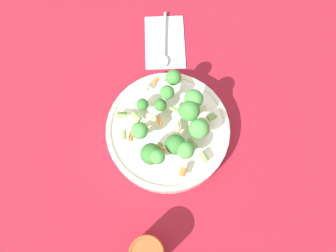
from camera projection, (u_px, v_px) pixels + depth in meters
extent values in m
plane|color=maroon|center=(168.00, 134.00, 0.83)|extent=(3.00, 3.00, 0.00)
cylinder|color=silver|center=(168.00, 131.00, 0.80)|extent=(0.30, 0.30, 0.04)
torus|color=silver|center=(168.00, 129.00, 0.78)|extent=(0.30, 0.30, 0.01)
cylinder|color=#8CB766|center=(143.00, 107.00, 0.79)|extent=(0.01, 0.01, 0.01)
sphere|color=#33722D|center=(142.00, 104.00, 0.77)|extent=(0.03, 0.03, 0.03)
cylinder|color=#8CB766|center=(167.00, 96.00, 0.76)|extent=(0.01, 0.01, 0.02)
sphere|color=#3D8438|center=(167.00, 92.00, 0.74)|extent=(0.03, 0.03, 0.03)
cylinder|color=#8CB766|center=(152.00, 157.00, 0.74)|extent=(0.02, 0.02, 0.02)
sphere|color=#33722D|center=(151.00, 154.00, 0.71)|extent=(0.05, 0.05, 0.05)
cylinder|color=#8CB766|center=(175.00, 148.00, 0.75)|extent=(0.02, 0.02, 0.02)
sphere|color=#33722D|center=(175.00, 144.00, 0.72)|extent=(0.05, 0.05, 0.05)
cylinder|color=#8CB766|center=(189.00, 115.00, 0.75)|extent=(0.02, 0.02, 0.02)
sphere|color=#3D8438|center=(190.00, 111.00, 0.72)|extent=(0.05, 0.05, 0.05)
cylinder|color=#8CB766|center=(185.00, 153.00, 0.73)|extent=(0.01, 0.01, 0.02)
sphere|color=#479342|center=(186.00, 150.00, 0.71)|extent=(0.04, 0.04, 0.04)
cylinder|color=#8CB766|center=(198.00, 133.00, 0.75)|extent=(0.02, 0.02, 0.02)
sphere|color=#479342|center=(199.00, 129.00, 0.72)|extent=(0.05, 0.05, 0.05)
cylinder|color=#8CB766|center=(173.00, 82.00, 0.79)|extent=(0.01, 0.01, 0.02)
sphere|color=#3D8438|center=(173.00, 77.00, 0.76)|extent=(0.04, 0.04, 0.04)
cylinder|color=#8CB766|center=(158.00, 159.00, 0.72)|extent=(0.01, 0.01, 0.02)
sphere|color=#479342|center=(158.00, 157.00, 0.69)|extent=(0.03, 0.03, 0.03)
cylinder|color=#8CB766|center=(140.00, 134.00, 0.75)|extent=(0.01, 0.01, 0.02)
sphere|color=#479342|center=(140.00, 131.00, 0.72)|extent=(0.04, 0.04, 0.04)
cylinder|color=#8CB766|center=(160.00, 108.00, 0.78)|extent=(0.01, 0.01, 0.01)
sphere|color=#33722D|center=(160.00, 105.00, 0.76)|extent=(0.03, 0.03, 0.03)
cylinder|color=#8CB766|center=(193.00, 104.00, 0.76)|extent=(0.02, 0.02, 0.02)
sphere|color=#479342|center=(194.00, 99.00, 0.73)|extent=(0.04, 0.04, 0.04)
cylinder|color=#8CB766|center=(185.00, 114.00, 0.76)|extent=(0.01, 0.01, 0.02)
sphere|color=#3D8438|center=(186.00, 111.00, 0.74)|extent=(0.03, 0.03, 0.03)
cylinder|color=#729E4C|center=(124.00, 135.00, 0.74)|extent=(0.01, 0.02, 0.01)
cylinder|color=#729E4C|center=(137.00, 117.00, 0.77)|extent=(0.03, 0.03, 0.01)
cylinder|color=beige|center=(145.00, 87.00, 0.79)|extent=(0.02, 0.02, 0.01)
cylinder|color=orange|center=(156.00, 81.00, 0.78)|extent=(0.02, 0.02, 0.01)
cylinder|color=beige|center=(177.00, 126.00, 0.76)|extent=(0.02, 0.03, 0.01)
cylinder|color=orange|center=(132.00, 135.00, 0.75)|extent=(0.02, 0.03, 0.01)
cylinder|color=orange|center=(183.00, 172.00, 0.73)|extent=(0.02, 0.02, 0.01)
cylinder|color=#729E4C|center=(174.00, 109.00, 0.77)|extent=(0.02, 0.02, 0.01)
cylinder|color=#729E4C|center=(159.00, 147.00, 0.75)|extent=(0.02, 0.02, 0.01)
cylinder|color=orange|center=(160.00, 121.00, 0.76)|extent=(0.02, 0.02, 0.01)
cylinder|color=#729E4C|center=(204.00, 157.00, 0.74)|extent=(0.02, 0.03, 0.01)
cylinder|color=#729E4C|center=(122.00, 114.00, 0.77)|extent=(0.02, 0.01, 0.01)
cylinder|color=beige|center=(179.00, 80.00, 0.78)|extent=(0.03, 0.02, 0.01)
cylinder|color=orange|center=(160.00, 149.00, 0.73)|extent=(0.03, 0.02, 0.01)
cylinder|color=beige|center=(151.00, 116.00, 0.75)|extent=(0.02, 0.01, 0.01)
cylinder|color=#729E4C|center=(193.00, 144.00, 0.75)|extent=(0.03, 0.03, 0.01)
cylinder|color=#729E4C|center=(212.00, 117.00, 0.76)|extent=(0.02, 0.02, 0.01)
cylinder|color=orange|center=(192.00, 107.00, 0.78)|extent=(0.02, 0.01, 0.01)
cylinder|color=beige|center=(200.00, 110.00, 0.75)|extent=(0.03, 0.02, 0.01)
cylinder|color=beige|center=(151.00, 123.00, 0.74)|extent=(0.03, 0.03, 0.01)
cylinder|color=#729E4C|center=(122.00, 116.00, 0.76)|extent=(0.02, 0.01, 0.01)
cylinder|color=beige|center=(201.00, 123.00, 0.76)|extent=(0.02, 0.03, 0.01)
cylinder|color=#CC4C23|center=(147.00, 252.00, 0.70)|extent=(0.07, 0.07, 0.08)
cube|color=#B2BCC6|center=(165.00, 42.00, 0.91)|extent=(0.13, 0.18, 0.01)
cylinder|color=silver|center=(164.00, 33.00, 0.91)|extent=(0.01, 0.14, 0.01)
ellipsoid|color=silver|center=(164.00, 61.00, 0.88)|extent=(0.03, 0.04, 0.01)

